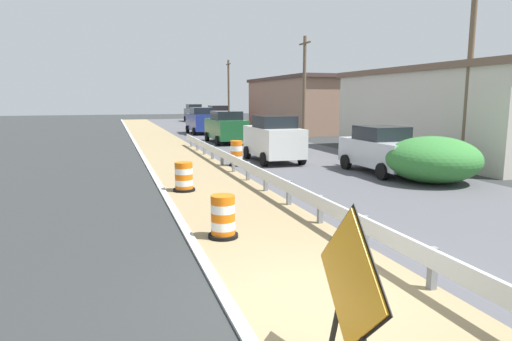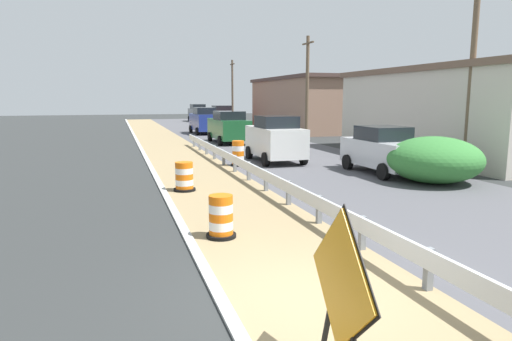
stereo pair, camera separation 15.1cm
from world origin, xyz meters
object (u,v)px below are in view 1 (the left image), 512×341
traffic_barrel_nearest (223,219)px  utility_pole_far (229,90)px  car_mid_far_lane (194,113)px  car_trailing_near_lane (218,116)px  traffic_barrel_close (184,178)px  car_lead_far_lane (226,127)px  car_trailing_far_lane (201,121)px  utility_pole_near (471,57)px  traffic_barrel_mid (237,154)px  car_distant_a (382,150)px  warning_sign_diamond (350,287)px  utility_pole_mid (304,87)px  car_lead_near_lane (274,139)px

traffic_barrel_nearest → utility_pole_far: bearing=75.3°
car_mid_far_lane → car_trailing_near_lane: bearing=0.5°
traffic_barrel_close → car_lead_far_lane: (5.24, 15.11, 0.65)m
car_trailing_far_lane → utility_pole_near: (6.62, -23.03, 3.55)m
traffic_barrel_mid → car_trailing_far_lane: size_ratio=0.26×
traffic_barrel_close → utility_pole_near: (11.76, 0.42, 4.23)m
car_mid_far_lane → car_distant_a: size_ratio=1.12×
warning_sign_diamond → utility_pole_mid: (11.01, 26.05, 2.77)m
car_lead_near_lane → car_trailing_far_lane: size_ratio=0.91×
traffic_barrel_mid → car_lead_near_lane: car_lead_near_lane is taller
utility_pole_near → utility_pole_far: (-0.14, 38.42, -0.76)m
car_lead_far_lane → utility_pole_mid: 6.51m
traffic_barrel_mid → car_trailing_far_lane: 18.74m
car_lead_near_lane → warning_sign_diamond: bearing=162.9°
car_mid_far_lane → utility_pole_near: size_ratio=0.51×
car_trailing_near_lane → car_mid_far_lane: (-0.47, 11.68, -0.01)m
traffic_barrel_nearest → utility_pole_mid: 23.76m
utility_pole_mid → car_lead_far_lane: bearing=-176.9°
traffic_barrel_nearest → car_distant_a: (8.26, 6.40, 0.53)m
car_trailing_far_lane → car_lead_near_lane: bearing=178.9°
traffic_barrel_mid → car_trailing_far_lane: car_trailing_far_lane is taller
traffic_barrel_nearest → traffic_barrel_mid: size_ratio=0.84×
car_trailing_far_lane → utility_pole_far: bearing=-24.2°
warning_sign_diamond → utility_pole_near: (11.63, 11.05, 3.61)m
traffic_barrel_nearest → utility_pole_near: size_ratio=0.11×
car_lead_far_lane → car_mid_far_lane: (2.97, 28.51, 0.03)m
traffic_barrel_close → warning_sign_diamond: bearing=-89.3°
car_trailing_near_lane → car_lead_far_lane: car_trailing_near_lane is taller
car_lead_far_lane → utility_pole_mid: (5.90, 0.32, 2.75)m
warning_sign_diamond → traffic_barrel_mid: 15.76m
traffic_barrel_close → car_trailing_far_lane: bearing=77.6°
traffic_barrel_close → traffic_barrel_nearest: bearing=-89.7°
utility_pole_mid → traffic_barrel_nearest: bearing=-118.2°
car_distant_a → utility_pole_near: 5.12m
traffic_barrel_nearest → traffic_barrel_close: 5.29m
warning_sign_diamond → car_trailing_far_lane: size_ratio=0.44×
utility_pole_far → car_lead_far_lane: bearing=-105.0°
car_trailing_near_lane → traffic_barrel_nearest: bearing=-14.4°
warning_sign_diamond → car_trailing_near_lane: size_ratio=0.46×
traffic_barrel_nearest → utility_pole_mid: bearing=61.8°
traffic_barrel_close → car_trailing_near_lane: (8.68, 31.94, 0.69)m
car_lead_near_lane → car_trailing_far_lane: bearing=0.5°
utility_pole_near → traffic_barrel_mid: bearing=152.9°
car_lead_near_lane → utility_pole_far: 34.00m
car_lead_near_lane → traffic_barrel_nearest: bearing=154.9°
traffic_barrel_mid → car_lead_far_lane: size_ratio=0.24×
car_trailing_near_lane → car_distant_a: bearing=-2.1°
car_distant_a → car_trailing_far_lane: bearing=-172.7°
car_lead_near_lane → utility_pole_near: size_ratio=0.45×
warning_sign_diamond → car_lead_near_lane: size_ratio=0.49×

